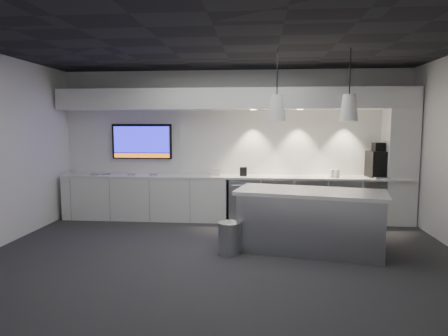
# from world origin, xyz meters

# --- Properties ---
(floor) EXTENTS (7.00, 7.00, 0.00)m
(floor) POSITION_xyz_m (0.00, 0.00, 0.00)
(floor) COLOR #2E2E30
(floor) RESTS_ON ground
(ceiling) EXTENTS (7.00, 7.00, 0.00)m
(ceiling) POSITION_xyz_m (0.00, 0.00, 3.00)
(ceiling) COLOR black
(ceiling) RESTS_ON wall_back
(wall_back) EXTENTS (7.00, 0.00, 7.00)m
(wall_back) POSITION_xyz_m (0.00, 2.50, 1.50)
(wall_back) COLOR white
(wall_back) RESTS_ON floor
(wall_front) EXTENTS (7.00, 0.00, 7.00)m
(wall_front) POSITION_xyz_m (0.00, -2.50, 1.50)
(wall_front) COLOR white
(wall_front) RESTS_ON floor
(back_counter) EXTENTS (6.80, 0.65, 0.04)m
(back_counter) POSITION_xyz_m (0.00, 2.17, 0.88)
(back_counter) COLOR white
(back_counter) RESTS_ON left_base_cabinets
(left_base_cabinets) EXTENTS (3.30, 0.63, 0.86)m
(left_base_cabinets) POSITION_xyz_m (-1.75, 2.17, 0.43)
(left_base_cabinets) COLOR white
(left_base_cabinets) RESTS_ON floor
(fridge_unit_a) EXTENTS (0.60, 0.61, 0.85)m
(fridge_unit_a) POSITION_xyz_m (0.25, 2.17, 0.42)
(fridge_unit_a) COLOR #9A9DA2
(fridge_unit_a) RESTS_ON floor
(fridge_unit_b) EXTENTS (0.60, 0.61, 0.85)m
(fridge_unit_b) POSITION_xyz_m (0.88, 2.17, 0.42)
(fridge_unit_b) COLOR #9A9DA2
(fridge_unit_b) RESTS_ON floor
(fridge_unit_c) EXTENTS (0.60, 0.61, 0.85)m
(fridge_unit_c) POSITION_xyz_m (1.51, 2.17, 0.42)
(fridge_unit_c) COLOR #9A9DA2
(fridge_unit_c) RESTS_ON floor
(fridge_unit_d) EXTENTS (0.60, 0.61, 0.85)m
(fridge_unit_d) POSITION_xyz_m (2.14, 2.17, 0.42)
(fridge_unit_d) COLOR #9A9DA2
(fridge_unit_d) RESTS_ON floor
(backsplash) EXTENTS (4.60, 0.03, 1.30)m
(backsplash) POSITION_xyz_m (1.20, 2.48, 1.55)
(backsplash) COLOR white
(backsplash) RESTS_ON wall_back
(soffit) EXTENTS (6.90, 0.60, 0.40)m
(soffit) POSITION_xyz_m (0.00, 2.20, 2.40)
(soffit) COLOR white
(soffit) RESTS_ON wall_back
(column) EXTENTS (0.55, 0.55, 2.60)m
(column) POSITION_xyz_m (3.20, 2.20, 1.30)
(column) COLOR white
(column) RESTS_ON floor
(wall_tv) EXTENTS (1.25, 0.07, 0.72)m
(wall_tv) POSITION_xyz_m (-1.90, 2.45, 1.56)
(wall_tv) COLOR black
(wall_tv) RESTS_ON wall_back
(island) EXTENTS (2.33, 1.37, 0.93)m
(island) POSITION_xyz_m (1.30, 0.33, 0.47)
(island) COLOR #9A9DA2
(island) RESTS_ON floor
(bin) EXTENTS (0.40, 0.40, 0.48)m
(bin) POSITION_xyz_m (0.10, 0.07, 0.24)
(bin) COLOR #9A9DA2
(bin) RESTS_ON floor
(coffee_machine) EXTENTS (0.41, 0.57, 0.66)m
(coffee_machine) POSITION_xyz_m (2.81, 2.20, 1.17)
(coffee_machine) COLOR black
(coffee_machine) RESTS_ON back_counter
(sign_black) EXTENTS (0.14, 0.05, 0.18)m
(sign_black) POSITION_xyz_m (0.22, 2.12, 0.99)
(sign_black) COLOR black
(sign_black) RESTS_ON back_counter
(sign_white) EXTENTS (0.18, 0.04, 0.14)m
(sign_white) POSITION_xyz_m (-0.33, 2.13, 0.97)
(sign_white) COLOR white
(sign_white) RESTS_ON back_counter
(cup_cluster) EXTENTS (0.18, 0.18, 0.15)m
(cup_cluster) POSITION_xyz_m (1.97, 2.07, 0.97)
(cup_cluster) COLOR white
(cup_cluster) RESTS_ON back_counter
(tray_a) EXTENTS (0.20, 0.20, 0.02)m
(tray_a) POSITION_xyz_m (-2.78, 2.11, 0.91)
(tray_a) COLOR gray
(tray_a) RESTS_ON back_counter
(tray_b) EXTENTS (0.19, 0.19, 0.02)m
(tray_b) POSITION_xyz_m (-2.57, 2.17, 0.91)
(tray_b) COLOR gray
(tray_b) RESTS_ON back_counter
(tray_c) EXTENTS (0.19, 0.19, 0.02)m
(tray_c) POSITION_xyz_m (-2.04, 2.14, 0.91)
(tray_c) COLOR gray
(tray_c) RESTS_ON back_counter
(tray_d) EXTENTS (0.19, 0.19, 0.02)m
(tray_d) POSITION_xyz_m (-1.59, 2.14, 0.91)
(tray_d) COLOR gray
(tray_d) RESTS_ON back_counter
(pendant_left) EXTENTS (0.27, 0.27, 1.09)m
(pendant_left) POSITION_xyz_m (0.78, 0.33, 2.15)
(pendant_left) COLOR white
(pendant_left) RESTS_ON ceiling
(pendant_right) EXTENTS (0.27, 0.27, 1.09)m
(pendant_right) POSITION_xyz_m (1.82, 0.33, 2.15)
(pendant_right) COLOR white
(pendant_right) RESTS_ON ceiling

